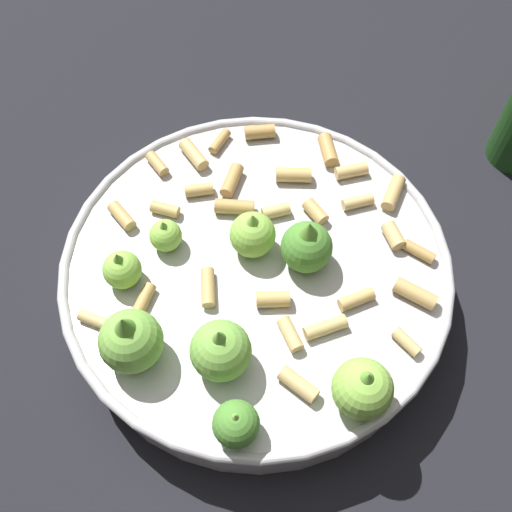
# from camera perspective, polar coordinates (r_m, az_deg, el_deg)

# --- Properties ---
(ground_plane) EXTENTS (2.40, 2.40, 0.00)m
(ground_plane) POSITION_cam_1_polar(r_m,az_deg,el_deg) (0.53, 0.00, -3.45)
(ground_plane) COLOR black
(cooking_pan) EXTENTS (0.32, 0.32, 0.11)m
(cooking_pan) POSITION_cam_1_polar(r_m,az_deg,el_deg) (0.50, -0.12, -2.09)
(cooking_pan) COLOR #B7B7BC
(cooking_pan) RESTS_ON ground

